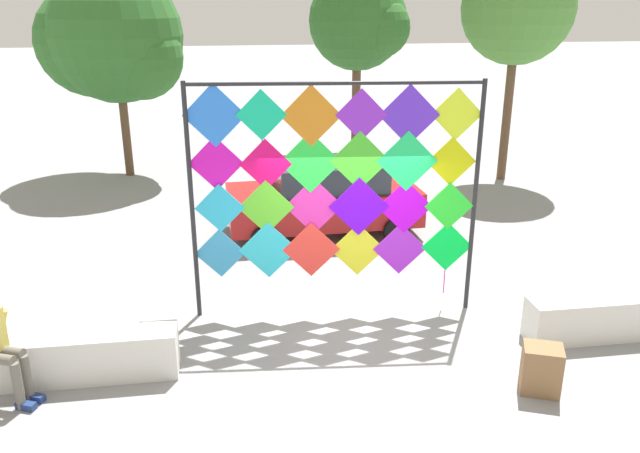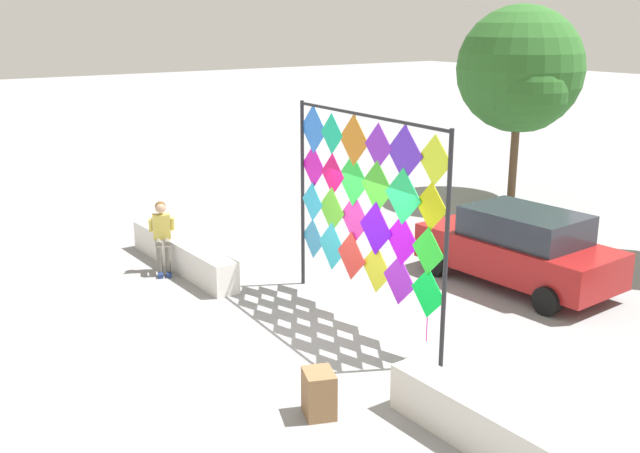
# 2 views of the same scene
# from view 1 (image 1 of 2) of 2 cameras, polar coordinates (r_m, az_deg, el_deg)

# --- Properties ---
(ground) EXTENTS (120.00, 120.00, 0.00)m
(ground) POSITION_cam_1_polar(r_m,az_deg,el_deg) (9.31, 3.16, -10.35)
(ground) COLOR gray
(plaza_ledge_left) EXTENTS (4.00, 0.49, 0.63)m
(plaza_ledge_left) POSITION_cam_1_polar(r_m,az_deg,el_deg) (9.11, -25.52, -10.90)
(plaza_ledge_left) COLOR silver
(plaza_ledge_left) RESTS_ON ground
(kite_display_rack) EXTENTS (4.31, 0.43, 3.61)m
(kite_display_rack) POSITION_cam_1_polar(r_m,az_deg,el_deg) (9.35, 1.36, 4.13)
(kite_display_rack) COLOR #232328
(kite_display_rack) RESTS_ON ground
(parked_car) EXTENTS (4.00, 2.03, 1.53)m
(parked_car) POSITION_cam_1_polar(r_m,az_deg,el_deg) (13.18, 0.43, 2.67)
(parked_car) COLOR maroon
(parked_car) RESTS_ON ground
(cardboard_box_large) EXTENTS (0.59, 0.54, 0.62)m
(cardboard_box_large) POSITION_cam_1_polar(r_m,az_deg,el_deg) (8.57, 19.29, -12.02)
(cardboard_box_large) COLOR olive
(cardboard_box_large) RESTS_ON ground
(tree_broadleaf) EXTENTS (3.90, 3.64, 5.48)m
(tree_broadleaf) POSITION_cam_1_polar(r_m,az_deg,el_deg) (18.15, -18.11, 15.54)
(tree_broadleaf) COLOR brown
(tree_broadleaf) RESTS_ON ground
(tree_far_right) EXTENTS (2.82, 2.82, 5.85)m
(tree_far_right) POSITION_cam_1_polar(r_m,az_deg,el_deg) (17.47, 17.45, 18.19)
(tree_far_right) COLOR brown
(tree_far_right) RESTS_ON ground
(tree_palm_like) EXTENTS (2.57, 2.57, 5.40)m
(tree_palm_like) POSITION_cam_1_polar(r_m,az_deg,el_deg) (17.33, 3.88, 17.98)
(tree_palm_like) COLOR brown
(tree_palm_like) RESTS_ON ground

